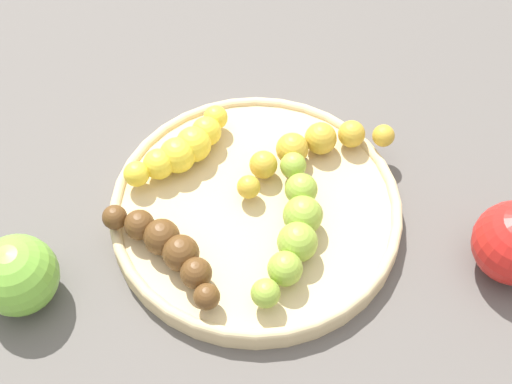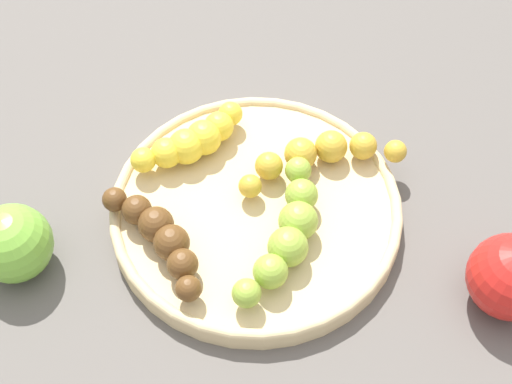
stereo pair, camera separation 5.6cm
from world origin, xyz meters
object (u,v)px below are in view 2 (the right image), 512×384
at_px(banana_yellow, 193,140).
at_px(banana_overripe, 160,236).
at_px(apple_red, 511,277).
at_px(banana_spotted, 318,155).
at_px(banana_green, 288,232).
at_px(fruit_bowl, 256,209).
at_px(apple_green, 13,243).

relative_size(banana_yellow, banana_overripe, 0.84).
relative_size(banana_yellow, apple_red, 1.38).
bearing_deg(banana_spotted, banana_yellow, 65.01).
distance_m(banana_green, banana_overripe, 0.11).
relative_size(banana_spotted, banana_overripe, 1.13).
xyz_separation_m(fruit_bowl, apple_green, (0.18, 0.12, 0.02)).
bearing_deg(banana_green, banana_overripe, -158.52).
bearing_deg(apple_green, banana_overripe, -156.73).
bearing_deg(banana_spotted, fruit_bowl, 111.31).
bearing_deg(banana_yellow, banana_green, 5.37).
bearing_deg(banana_yellow, banana_overripe, -46.63).
height_order(banana_green, apple_red, apple_red).
bearing_deg(fruit_bowl, banana_green, 143.22).
distance_m(banana_green, banana_spotted, 0.09).
distance_m(fruit_bowl, banana_spotted, 0.08).
relative_size(fruit_bowl, banana_green, 1.68).
xyz_separation_m(banana_green, banana_spotted, (0.00, -0.09, -0.00)).
xyz_separation_m(apple_red, apple_green, (0.40, 0.11, -0.00)).
relative_size(fruit_bowl, banana_yellow, 2.66).
bearing_deg(apple_green, banana_yellow, -122.47).
bearing_deg(apple_red, banana_yellow, -8.65).
bearing_deg(banana_spotted, banana_green, 143.86).
distance_m(banana_overripe, apple_red, 0.29).
relative_size(banana_spotted, apple_red, 1.85).
xyz_separation_m(banana_green, banana_yellow, (0.12, -0.07, -0.00)).
bearing_deg(apple_red, banana_green, 6.72).
bearing_deg(banana_overripe, banana_yellow, 39.33).
relative_size(banana_spotted, banana_yellow, 1.35).
bearing_deg(banana_spotted, apple_red, -147.25).
bearing_deg(banana_yellow, fruit_bowl, 9.16).
bearing_deg(apple_green, banana_green, -157.58).
bearing_deg(apple_green, apple_red, -164.55).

